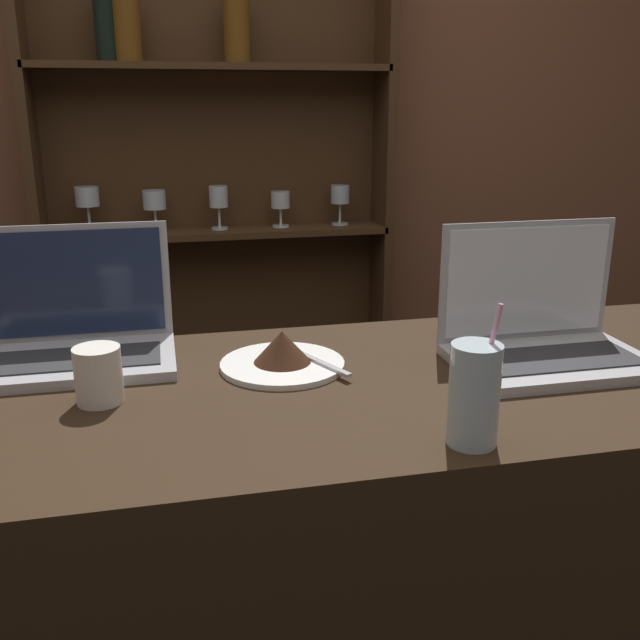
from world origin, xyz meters
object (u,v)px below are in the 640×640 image
object	(u,v)px
laptop_near	(75,332)
water_glass	(474,394)
coffee_cup	(98,375)
laptop_far	(542,331)
cake_plate	(283,355)

from	to	relation	value
laptop_near	water_glass	distance (m)	0.71
water_glass	coffee_cup	distance (m)	0.56
laptop_far	cake_plate	size ratio (longest dim) A/B	1.56
laptop_far	water_glass	bearing A→B (deg)	-132.83
water_glass	coffee_cup	bearing A→B (deg)	152.99
laptop_far	water_glass	world-z (taller)	laptop_far
coffee_cup	laptop_far	bearing A→B (deg)	1.81
cake_plate	water_glass	distance (m)	0.39
laptop_near	coffee_cup	xyz separation A→B (m)	(0.05, -0.20, -0.01)
laptop_near	coffee_cup	world-z (taller)	laptop_near
laptop_far	laptop_near	bearing A→B (deg)	167.52
laptop_near	laptop_far	world-z (taller)	laptop_far
laptop_far	coffee_cup	bearing A→B (deg)	-178.19
cake_plate	coffee_cup	xyz separation A→B (m)	(-0.30, -0.08, 0.02)
laptop_near	cake_plate	xyz separation A→B (m)	(0.35, -0.12, -0.03)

